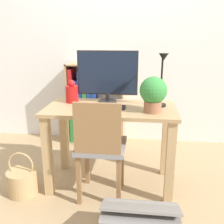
{
  "coord_description": "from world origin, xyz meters",
  "views": [
    {
      "loc": [
        0.27,
        -2.18,
        1.35
      ],
      "look_at": [
        0.0,
        0.1,
        0.67
      ],
      "focal_mm": 42.0,
      "sensor_mm": 36.0,
      "label": 1
    }
  ],
  "objects_px": {
    "vase": "(72,93)",
    "basket": "(23,181)",
    "bookshelf": "(87,107)",
    "keyboard": "(101,107)",
    "potted_plant": "(153,93)",
    "monitor": "(107,74)",
    "desk_lamp": "(162,75)",
    "chair": "(100,145)"
  },
  "relations": [
    {
      "from": "vase",
      "to": "basket",
      "type": "bearing_deg",
      "value": -134.64
    },
    {
      "from": "bookshelf",
      "to": "keyboard",
      "type": "bearing_deg",
      "value": -71.03
    },
    {
      "from": "potted_plant",
      "to": "basket",
      "type": "relative_size",
      "value": 0.74
    },
    {
      "from": "monitor",
      "to": "desk_lamp",
      "type": "relative_size",
      "value": 1.19
    },
    {
      "from": "desk_lamp",
      "to": "chair",
      "type": "height_order",
      "value": "desk_lamp"
    },
    {
      "from": "desk_lamp",
      "to": "bookshelf",
      "type": "distance_m",
      "value": 1.39
    },
    {
      "from": "keyboard",
      "to": "bookshelf",
      "type": "relative_size",
      "value": 0.41
    },
    {
      "from": "keyboard",
      "to": "potted_plant",
      "type": "distance_m",
      "value": 0.47
    },
    {
      "from": "monitor",
      "to": "basket",
      "type": "xyz_separation_m",
      "value": [
        -0.7,
        -0.42,
        -0.89
      ]
    },
    {
      "from": "keyboard",
      "to": "desk_lamp",
      "type": "height_order",
      "value": "desk_lamp"
    },
    {
      "from": "potted_plant",
      "to": "bookshelf",
      "type": "distance_m",
      "value": 1.4
    },
    {
      "from": "monitor",
      "to": "keyboard",
      "type": "distance_m",
      "value": 0.32
    },
    {
      "from": "chair",
      "to": "monitor",
      "type": "bearing_deg",
      "value": 98.06
    },
    {
      "from": "chair",
      "to": "bookshelf",
      "type": "relative_size",
      "value": 0.87
    },
    {
      "from": "potted_plant",
      "to": "chair",
      "type": "relative_size",
      "value": 0.33
    },
    {
      "from": "desk_lamp",
      "to": "bookshelf",
      "type": "bearing_deg",
      "value": 132.2
    },
    {
      "from": "monitor",
      "to": "potted_plant",
      "type": "height_order",
      "value": "monitor"
    },
    {
      "from": "bookshelf",
      "to": "vase",
      "type": "bearing_deg",
      "value": -86.87
    },
    {
      "from": "desk_lamp",
      "to": "chair",
      "type": "relative_size",
      "value": 0.53
    },
    {
      "from": "monitor",
      "to": "potted_plant",
      "type": "bearing_deg",
      "value": -34.27
    },
    {
      "from": "keyboard",
      "to": "bookshelf",
      "type": "xyz_separation_m",
      "value": [
        -0.34,
        1.0,
        -0.29
      ]
    },
    {
      "from": "desk_lamp",
      "to": "keyboard",
      "type": "bearing_deg",
      "value": -173.42
    },
    {
      "from": "vase",
      "to": "potted_plant",
      "type": "height_order",
      "value": "potted_plant"
    },
    {
      "from": "desk_lamp",
      "to": "basket",
      "type": "height_order",
      "value": "desk_lamp"
    },
    {
      "from": "keyboard",
      "to": "chair",
      "type": "height_order",
      "value": "chair"
    },
    {
      "from": "keyboard",
      "to": "chair",
      "type": "relative_size",
      "value": 0.48
    },
    {
      "from": "desk_lamp",
      "to": "chair",
      "type": "distance_m",
      "value": 0.78
    },
    {
      "from": "basket",
      "to": "keyboard",
      "type": "bearing_deg",
      "value": 18.6
    },
    {
      "from": "vase",
      "to": "bookshelf",
      "type": "bearing_deg",
      "value": 93.13
    },
    {
      "from": "desk_lamp",
      "to": "potted_plant",
      "type": "distance_m",
      "value": 0.2
    },
    {
      "from": "monitor",
      "to": "desk_lamp",
      "type": "distance_m",
      "value": 0.5
    },
    {
      "from": "vase",
      "to": "chair",
      "type": "bearing_deg",
      "value": -49.02
    },
    {
      "from": "keyboard",
      "to": "basket",
      "type": "height_order",
      "value": "keyboard"
    },
    {
      "from": "desk_lamp",
      "to": "monitor",
      "type": "bearing_deg",
      "value": 163.9
    },
    {
      "from": "bookshelf",
      "to": "basket",
      "type": "relative_size",
      "value": 2.58
    },
    {
      "from": "potted_plant",
      "to": "bookshelf",
      "type": "height_order",
      "value": "potted_plant"
    },
    {
      "from": "vase",
      "to": "basket",
      "type": "height_order",
      "value": "vase"
    },
    {
      "from": "bookshelf",
      "to": "monitor",
      "type": "bearing_deg",
      "value": -65.04
    },
    {
      "from": "basket",
      "to": "vase",
      "type": "bearing_deg",
      "value": 45.36
    },
    {
      "from": "vase",
      "to": "bookshelf",
      "type": "relative_size",
      "value": 0.21
    },
    {
      "from": "bookshelf",
      "to": "basket",
      "type": "bearing_deg",
      "value": -104.99
    },
    {
      "from": "chair",
      "to": "bookshelf",
      "type": "distance_m",
      "value": 1.27
    }
  ]
}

